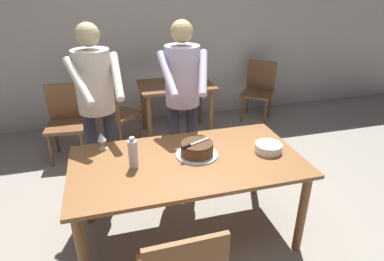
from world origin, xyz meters
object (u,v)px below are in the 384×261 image
Objects in this scene: plate_stack at (268,148)px; water_bottle at (133,154)px; background_chair_2 at (113,112)px; background_table at (176,95)px; wine_glass_near at (101,137)px; background_chair_1 at (259,89)px; person_standing_beside at (96,98)px; cake_knife at (190,145)px; person_cutting_cake at (183,92)px; cake_on_platter at (197,149)px; background_chair_0 at (66,119)px; main_dining_table at (187,170)px.

plate_stack is 0.88× the size of water_bottle.
background_table is at bearing 11.95° from background_chair_2.
background_chair_1 reaches higher than wine_glass_near.
person_standing_beside is at bearing 107.84° from water_bottle.
person_standing_beside is 1.91× the size of background_chair_1.
person_standing_beside is at bearing -127.75° from background_table.
plate_stack is 1.53× the size of wine_glass_near.
background_chair_2 is (0.14, 1.48, -0.36)m from wine_glass_near.
background_table is (0.34, 2.00, -0.29)m from cake_knife.
person_standing_beside is at bearing 134.02° from cake_knife.
cake_knife is at bearing -127.53° from background_chair_1.
wine_glass_near is 0.16× the size of background_chair_2.
cake_knife reaches higher than plate_stack.
wine_glass_near is 0.08× the size of person_cutting_cake.
person_standing_beside is 1.91× the size of background_chair_2.
background_chair_0 reaches higher than cake_on_platter.
person_cutting_cake is 1.71m from background_chair_0.
main_dining_table is 1.99× the size of background_chair_1.
person_standing_beside is (-0.64, 0.72, 0.42)m from main_dining_table.
cake_knife is 2.82m from background_chair_1.
cake_knife is at bearing -156.35° from cake_on_platter.
person_cutting_cake is at bearing 86.03° from cake_on_platter.
person_cutting_cake is at bearing -135.76° from background_chair_1.
person_cutting_cake is 1.91× the size of background_chair_1.
person_cutting_cake reaches higher than background_chair_2.
background_table is at bearing 68.99° from water_bottle.
person_cutting_cake is 1.44m from background_chair_2.
cake_knife is (0.03, 0.02, 0.21)m from main_dining_table.
background_table is at bearing 82.08° from cake_on_platter.
person_cutting_cake is at bearing 80.62° from cake_knife.
background_chair_2 is (-0.87, -0.18, -0.09)m from background_table.
background_chair_1 is at bearing 52.47° from cake_knife.
cake_knife is 0.99m from person_standing_beside.
cake_knife is at bearing -45.98° from person_standing_beside.
person_standing_beside is 1.73m from background_table.
water_bottle reaches higher than background_chair_1.
background_chair_2 is (0.15, 1.13, -0.58)m from person_standing_beside.
background_chair_2 reaches higher than cake_knife.
water_bottle is (-1.08, 0.04, 0.08)m from plate_stack.
background_chair_2 is at bearing 84.74° from wine_glass_near.
wine_glass_near is 3.04m from background_chair_1.
wine_glass_near is at bearing -72.95° from background_chair_0.
background_chair_0 is 1.00× the size of background_chair_2.
cake_knife is 1.16× the size of plate_stack.
background_chair_1 is 1.00× the size of background_chair_2.
main_dining_table is 1.92m from background_chair_2.
plate_stack is (0.64, -0.07, -0.08)m from cake_knife.
wine_glass_near is 0.16× the size of background_chair_1.
plate_stack is 1.37m from wine_glass_near.
background_chair_1 is at bearing 32.64° from person_standing_beside.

